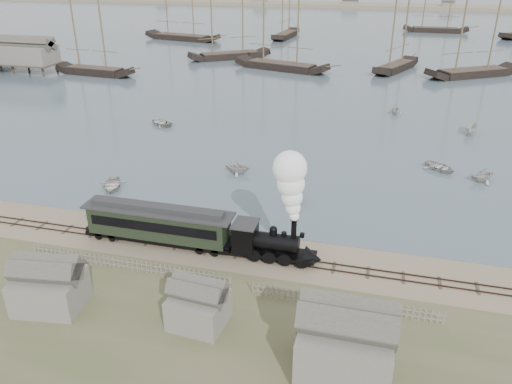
# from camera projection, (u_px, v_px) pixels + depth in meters

# --- Properties ---
(ground) EXTENTS (600.00, 600.00, 0.00)m
(ground) POSITION_uv_depth(u_px,v_px,m) (223.00, 240.00, 48.69)
(ground) COLOR tan
(ground) RESTS_ON ground
(harbor_water) EXTENTS (600.00, 336.00, 0.06)m
(harbor_water) POSITION_uv_depth(u_px,v_px,m) (357.00, 26.00, 197.18)
(harbor_water) COLOR #41525D
(harbor_water) RESTS_ON ground
(rail_track) EXTENTS (120.00, 1.80, 0.16)m
(rail_track) POSITION_uv_depth(u_px,v_px,m) (217.00, 251.00, 46.93)
(rail_track) COLOR #32231B
(rail_track) RESTS_ON ground
(picket_fence_west) EXTENTS (19.00, 0.10, 1.20)m
(picket_fence_west) POSITION_uv_depth(u_px,v_px,m) (129.00, 270.00, 44.07)
(picket_fence_west) COLOR slate
(picket_fence_west) RESTS_ON ground
(picket_fence_east) EXTENTS (15.00, 0.10, 1.20)m
(picket_fence_east) POSITION_uv_depth(u_px,v_px,m) (345.00, 309.00, 39.27)
(picket_fence_east) COLOR slate
(picket_fence_east) RESTS_ON ground
(shed_left) EXTENTS (5.00, 4.00, 4.10)m
(shed_left) POSITION_uv_depth(u_px,v_px,m) (53.00, 306.00, 39.63)
(shed_left) COLOR slate
(shed_left) RESTS_ON ground
(shed_mid) EXTENTS (4.00, 3.50, 3.60)m
(shed_mid) POSITION_uv_depth(u_px,v_px,m) (199.00, 323.00, 37.75)
(shed_mid) COLOR slate
(shed_mid) RESTS_ON ground
(shed_right) EXTENTS (6.00, 5.00, 5.10)m
(shed_right) POSITION_uv_depth(u_px,v_px,m) (343.00, 370.00, 33.48)
(shed_right) COLOR slate
(shed_right) RESTS_ON ground
(far_spit) EXTENTS (500.00, 20.00, 1.80)m
(far_spit) POSITION_uv_depth(u_px,v_px,m) (369.00, 7.00, 267.08)
(far_spit) COLOR gray
(far_spit) RESTS_ON ground
(locomotive) EXTENTS (8.13, 3.04, 10.14)m
(locomotive) POSITION_uv_depth(u_px,v_px,m) (285.00, 216.00, 43.46)
(locomotive) COLOR black
(locomotive) RESTS_ON ground
(passenger_coach) EXTENTS (14.65, 2.83, 3.56)m
(passenger_coach) POSITION_uv_depth(u_px,v_px,m) (158.00, 223.00, 47.30)
(passenger_coach) COLOR black
(passenger_coach) RESTS_ON ground
(beached_dinghy) EXTENTS (4.71, 5.35, 0.92)m
(beached_dinghy) POSITION_uv_depth(u_px,v_px,m) (106.00, 214.00, 52.72)
(beached_dinghy) COLOR #BAB8B1
(beached_dinghy) RESTS_ON ground
(rowboat_0) EXTENTS (5.11, 4.46, 0.88)m
(rowboat_0) POSITION_uv_depth(u_px,v_px,m) (112.00, 185.00, 59.27)
(rowboat_0) COLOR #BAB8B1
(rowboat_0) RESTS_ON harbor_water
(rowboat_1) EXTENTS (2.88, 3.31, 1.71)m
(rowboat_1) POSITION_uv_depth(u_px,v_px,m) (238.00, 167.00, 63.26)
(rowboat_1) COLOR #BAB8B1
(rowboat_1) RESTS_ON harbor_water
(rowboat_2) EXTENTS (3.24, 2.77, 1.21)m
(rowboat_2) POSITION_uv_depth(u_px,v_px,m) (295.00, 196.00, 56.15)
(rowboat_2) COLOR #BAB8B1
(rowboat_2) RESTS_ON harbor_water
(rowboat_3) EXTENTS (4.99, 5.14, 0.87)m
(rowboat_3) POSITION_uv_depth(u_px,v_px,m) (440.00, 167.00, 64.30)
(rowboat_3) COLOR #BAB8B1
(rowboat_3) RESTS_ON harbor_water
(rowboat_4) EXTENTS (4.20, 4.30, 1.72)m
(rowboat_4) POSITION_uv_depth(u_px,v_px,m) (483.00, 175.00, 61.04)
(rowboat_4) COLOR #BAB8B1
(rowboat_4) RESTS_ON harbor_water
(rowboat_5) EXTENTS (4.08, 2.39, 1.48)m
(rowboat_5) POSITION_uv_depth(u_px,v_px,m) (470.00, 129.00, 77.41)
(rowboat_5) COLOR #BAB8B1
(rowboat_5) RESTS_ON harbor_water
(rowboat_6) EXTENTS (4.73, 5.34, 0.91)m
(rowboat_6) POSITION_uv_depth(u_px,v_px,m) (161.00, 122.00, 81.50)
(rowboat_6) COLOR #BAB8B1
(rowboat_6) RESTS_ON harbor_water
(rowboat_7) EXTENTS (3.43, 3.12, 1.56)m
(rowboat_7) POSITION_uv_depth(u_px,v_px,m) (395.00, 109.00, 87.19)
(rowboat_7) COLOR #BAB8B1
(rowboat_7) RESTS_ON harbor_water
(schooner_0) EXTENTS (19.80, 6.39, 20.00)m
(schooner_0) POSITION_uv_depth(u_px,v_px,m) (89.00, 30.00, 111.77)
(schooner_0) COLOR black
(schooner_0) RESTS_ON harbor_water
(schooner_1) EXTENTS (20.91, 17.13, 20.00)m
(schooner_1) POSITION_uv_depth(u_px,v_px,m) (229.00, 20.00, 129.75)
(schooner_1) COLOR black
(schooner_1) RESTS_ON harbor_water
(schooner_2) EXTENTS (24.39, 11.80, 20.00)m
(schooner_2) POSITION_uv_depth(u_px,v_px,m) (282.00, 27.00, 117.00)
(schooner_2) COLOR black
(schooner_2) RESTS_ON harbor_water
(schooner_3) EXTENTS (11.38, 19.00, 20.00)m
(schooner_3) POSITION_uv_depth(u_px,v_px,m) (401.00, 27.00, 115.93)
(schooner_3) COLOR black
(schooner_3) RESTS_ON harbor_water
(schooner_4) EXTENTS (22.43, 17.43, 20.00)m
(schooner_4) POSITION_uv_depth(u_px,v_px,m) (480.00, 31.00, 110.18)
(schooner_4) COLOR black
(schooner_4) RESTS_ON harbor_water
(schooner_6) EXTENTS (27.04, 11.27, 20.00)m
(schooner_6) POSITION_uv_depth(u_px,v_px,m) (181.00, 8.00, 159.66)
(schooner_6) COLOR black
(schooner_6) RESTS_ON harbor_water
(schooner_7) EXTENTS (6.57, 20.64, 20.00)m
(schooner_7) POSITION_uv_depth(u_px,v_px,m) (286.00, 6.00, 164.03)
(schooner_7) COLOR black
(schooner_7) RESTS_ON harbor_water
(schooner_8) EXTENTS (22.55, 5.59, 20.00)m
(schooner_8) POSITION_uv_depth(u_px,v_px,m) (439.00, 3.00, 175.94)
(schooner_8) COLOR black
(schooner_8) RESTS_ON harbor_water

